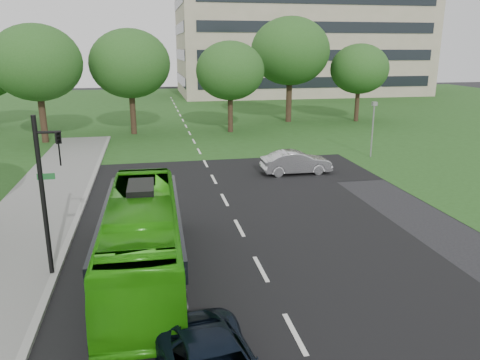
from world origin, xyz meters
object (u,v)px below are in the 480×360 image
(office_building, at_px, (300,17))
(tree_park_d, at_px, (290,51))
(traffic_light, at_px, (47,185))
(sedan, at_px, (296,162))
(tree_park_e, at_px, (359,69))
(bus, at_px, (142,238))
(tree_park_a, at_px, (37,63))
(tree_park_b, at_px, (130,64))
(camera_pole, at_px, (373,122))
(tree_park_c, at_px, (230,71))

(office_building, bearing_deg, tree_park_d, -109.51)
(traffic_light, bearing_deg, tree_park_d, 38.98)
(traffic_light, bearing_deg, sedan, 21.49)
(sedan, bearing_deg, tree_park_e, -34.17)
(bus, xyz_separation_m, sedan, (9.31, 12.09, -0.69))
(sedan, bearing_deg, tree_park_d, -16.10)
(office_building, distance_m, tree_park_a, 51.39)
(tree_park_a, xyz_separation_m, tree_park_e, (30.34, 5.81, -0.97))
(office_building, height_order, sedan, office_building)
(tree_park_b, xyz_separation_m, traffic_light, (-2.02, -27.74, -2.96))
(tree_park_e, xyz_separation_m, sedan, (-12.93, -19.43, -4.74))
(traffic_light, relative_size, camera_pole, 1.41)
(office_building, relative_size, camera_pole, 10.13)
(tree_park_b, distance_m, tree_park_c, 8.88)
(tree_park_a, relative_size, bus, 0.94)
(bus, bearing_deg, office_building, 68.90)
(tree_park_b, height_order, traffic_light, tree_park_b)
(tree_park_e, distance_m, bus, 38.79)
(tree_park_a, height_order, traffic_light, tree_park_a)
(tree_park_a, bearing_deg, tree_park_e, 10.84)
(tree_park_b, relative_size, camera_pole, 2.34)
(tree_park_c, height_order, camera_pole, tree_park_c)
(traffic_light, xyz_separation_m, camera_pole, (18.99, 14.91, -0.73))
(tree_park_a, bearing_deg, tree_park_c, 6.76)
(tree_park_d, height_order, tree_park_e, tree_park_d)
(tree_park_c, relative_size, tree_park_e, 1.02)
(tree_park_c, relative_size, tree_park_d, 0.77)
(tree_park_a, height_order, sedan, tree_park_a)
(office_building, distance_m, camera_pole, 50.20)
(camera_pole, bearing_deg, sedan, -169.46)
(tree_park_b, distance_m, bus, 28.73)
(bus, bearing_deg, traffic_light, 170.33)
(tree_park_b, distance_m, traffic_light, 27.97)
(traffic_light, bearing_deg, bus, -32.53)
(tree_park_c, height_order, bus, tree_park_c)
(tree_park_e, xyz_separation_m, camera_pole, (-6.21, -16.05, -2.91))
(office_building, height_order, tree_park_e, office_building)
(sedan, relative_size, camera_pole, 1.10)
(office_building, relative_size, sedan, 9.19)
(tree_park_c, bearing_deg, tree_park_b, 175.50)
(sedan, bearing_deg, office_building, -18.50)
(tree_park_c, xyz_separation_m, camera_pole, (8.15, -12.13, -3.03))
(tree_park_b, bearing_deg, tree_park_a, -160.12)
(tree_park_a, xyz_separation_m, tree_park_b, (7.17, 2.59, -0.19))
(tree_park_b, bearing_deg, tree_park_e, 7.91)
(tree_park_c, height_order, traffic_light, tree_park_c)
(tree_park_d, relative_size, camera_pole, 2.70)
(tree_park_b, height_order, tree_park_c, tree_park_b)
(tree_park_d, distance_m, traffic_light, 36.98)
(tree_park_c, distance_m, camera_pole, 14.93)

